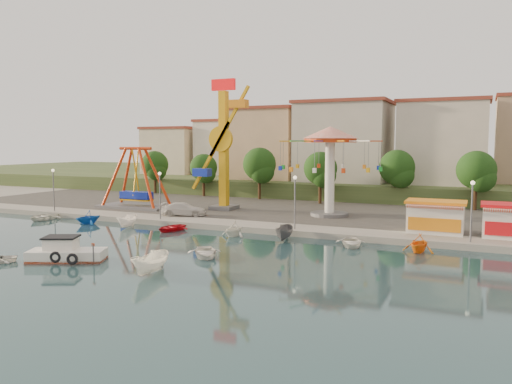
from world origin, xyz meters
The scene contains 35 objects.
ground centered at (0.00, 0.00, 0.00)m, with size 200.00×200.00×0.00m, color #142E39.
quay_deck centered at (0.00, 62.00, 0.30)m, with size 200.00×100.00×0.60m, color #9E998E.
asphalt_pad centered at (0.00, 30.00, 0.60)m, with size 90.00×28.00×0.01m, color #4C4944.
hill_terrace centered at (0.00, 67.00, 1.50)m, with size 200.00×60.00×3.00m, color #384C26.
pirate_ship_ride centered at (-16.87, 20.18, 4.39)m, with size 10.00×5.00×8.00m.
kamikaze_tower centered at (-5.08, 22.99, 8.53)m, with size 5.71×3.10×16.50m.
wave_swinger centered at (8.59, 23.14, 8.20)m, with size 11.60×11.60×10.40m.
booth_left centered at (20.85, 16.49, 2.16)m, with size 5.40×3.78×3.08m.
lamp_post_0 centered at (-24.00, 13.00, 3.10)m, with size 0.14×0.14×5.00m, color #59595E.
lamp_post_1 centered at (-8.00, 13.00, 3.10)m, with size 0.14×0.14×5.00m, color #59595E.
lamp_post_2 centered at (8.00, 13.00, 3.10)m, with size 0.14×0.14×5.00m, color #59595E.
lamp_post_3 centered at (24.00, 13.00, 3.10)m, with size 0.14×0.14×5.00m, color #59595E.
tree_0 centered at (-26.00, 36.98, 5.47)m, with size 4.60×4.60×7.19m.
tree_1 centered at (-16.00, 36.24, 5.20)m, with size 4.35×4.35×6.80m.
tree_2 centered at (-6.00, 35.81, 5.92)m, with size 5.02×5.02×7.85m.
tree_3 centered at (4.00, 34.36, 5.55)m, with size 4.68×4.68×7.32m.
tree_4 centered at (14.00, 37.35, 5.75)m, with size 4.86×4.86×7.60m.
tree_5 centered at (24.00, 35.54, 5.71)m, with size 4.83×4.83×7.54m.
building_0 centered at (-33.37, 46.06, 8.93)m, with size 9.26×9.53×11.87m, color beige.
building_1 centered at (-21.33, 51.38, 7.32)m, with size 12.33×9.01×8.63m, color silver.
building_2 centered at (-8.19, 51.96, 8.62)m, with size 11.95×9.28×11.23m, color tan.
building_3 centered at (5.60, 48.80, 7.60)m, with size 12.59×10.50×9.20m, color beige.
building_4 centered at (19.07, 52.20, 7.62)m, with size 10.75×9.23×9.24m, color beige.
cabin_motorboat centered at (-4.38, -4.58, 0.54)m, with size 6.10×4.40×2.01m.
rowboat_a centered at (4.85, 0.90, 0.39)m, with size 2.71×3.79×0.79m, color white.
skiff centered at (4.10, -5.25, 0.77)m, with size 1.49×3.96×1.53m, color white.
van centered at (-7.00, 16.29, 1.36)m, with size 2.14×5.26×1.53m, color silver.
moored_boat_0 centered at (-22.47, 9.80, 0.42)m, with size 2.88×4.03×0.83m, color silver.
moored_boat_1 centered at (-15.54, 9.80, 0.79)m, with size 2.58×2.99×1.58m, color blue.
moored_boat_2 centered at (-10.04, 9.80, 0.67)m, with size 1.31×3.50×1.35m, color white.
moored_boat_3 centered at (-4.44, 9.80, 0.37)m, with size 2.53×3.54×0.73m, color red.
moored_boat_4 centered at (2.88, 9.80, 0.74)m, with size 2.44×2.83×1.49m, color white.
moored_boat_5 centered at (8.17, 9.80, 0.72)m, with size 1.41×3.75×1.45m, color #56555A.
moored_boat_6 centered at (14.45, 9.80, 0.38)m, with size 2.65×3.71×0.77m, color silver.
moored_boat_7 centered at (20.14, 9.80, 0.78)m, with size 2.56×2.97×1.57m, color orange.
Camera 1 is at (24.69, -32.95, 8.99)m, focal length 35.00 mm.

